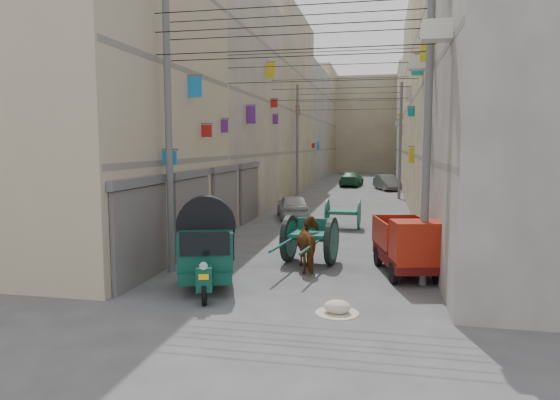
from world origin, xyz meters
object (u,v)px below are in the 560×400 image
(tonga_cart, at_px, (310,239))
(second_cart, at_px, (343,213))
(feed_sack, at_px, (337,307))
(distant_car_white, at_px, (293,206))
(distant_car_grey, at_px, (387,183))
(horse, at_px, (311,244))
(auto_rickshaw, at_px, (207,247))
(mini_truck, at_px, (410,249))
(distant_car_green, at_px, (351,179))

(tonga_cart, xyz_separation_m, second_cart, (0.51, 6.81, -0.08))
(feed_sack, height_order, distant_car_white, distant_car_white)
(distant_car_grey, bearing_deg, horse, -112.07)
(second_cart, bearing_deg, distant_car_grey, 86.42)
(auto_rickshaw, bearing_deg, feed_sack, -36.68)
(mini_truck, xyz_separation_m, distant_car_green, (-3.61, 31.49, -0.17))
(distant_car_grey, xyz_separation_m, distant_car_green, (-3.13, 3.48, 0.02))
(tonga_cart, distance_m, horse, 0.87)
(auto_rickshaw, height_order, distant_car_green, auto_rickshaw)
(tonga_cart, xyz_separation_m, distant_car_white, (-2.28, 9.61, -0.16))
(tonga_cart, bearing_deg, distant_car_grey, 91.81)
(horse, bearing_deg, distant_car_grey, -114.01)
(horse, height_order, distant_car_grey, horse)
(mini_truck, bearing_deg, distant_car_green, 83.76)
(horse, relative_size, distant_car_white, 0.50)
(auto_rickshaw, xyz_separation_m, distant_car_grey, (4.74, 30.24, -0.47))
(auto_rickshaw, distance_m, tonga_cart, 4.04)
(feed_sack, relative_size, horse, 0.33)
(distant_car_white, bearing_deg, second_cart, 119.60)
(tonga_cart, height_order, distant_car_grey, tonga_cart)
(distant_car_white, distance_m, distant_car_grey, 17.92)
(distant_car_white, bearing_deg, feed_sack, 88.77)
(horse, bearing_deg, distant_car_white, -95.96)
(tonga_cart, bearing_deg, distant_car_green, 98.33)
(auto_rickshaw, bearing_deg, distant_car_green, 69.99)
(auto_rickshaw, height_order, distant_car_white, auto_rickshaw)
(distant_car_green, bearing_deg, auto_rickshaw, 91.52)
(tonga_cart, distance_m, mini_truck, 3.22)
(horse, relative_size, distant_car_grey, 0.48)
(distant_car_white, xyz_separation_m, distant_car_green, (1.68, 20.75, 0.03))
(feed_sack, xyz_separation_m, horse, (-1.13, 3.75, 0.62))
(auto_rickshaw, relative_size, tonga_cart, 0.80)
(distant_car_white, relative_size, distant_car_green, 0.82)
(second_cart, relative_size, distant_car_white, 0.42)
(auto_rickshaw, xyz_separation_m, distant_car_green, (1.61, 33.72, -0.45))
(auto_rickshaw, xyz_separation_m, mini_truck, (5.22, 2.23, -0.27))
(distant_car_grey, bearing_deg, tonga_cart, -112.57)
(distant_car_white, height_order, distant_car_green, distant_car_green)
(auto_rickshaw, bearing_deg, distant_car_white, 73.04)
(horse, height_order, distant_car_white, horse)
(second_cart, bearing_deg, tonga_cart, -92.06)
(mini_truck, distance_m, feed_sack, 3.93)
(tonga_cart, distance_m, feed_sack, 4.82)
(horse, distance_m, distant_car_green, 31.22)
(distant_car_grey, distance_m, distant_car_green, 4.68)
(auto_rickshaw, distance_m, horse, 3.47)
(tonga_cart, xyz_separation_m, distant_car_grey, (2.53, 26.87, -0.15))
(mini_truck, height_order, second_cart, mini_truck)
(mini_truck, bearing_deg, distant_car_white, 103.46)
(tonga_cart, relative_size, distant_car_white, 0.94)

